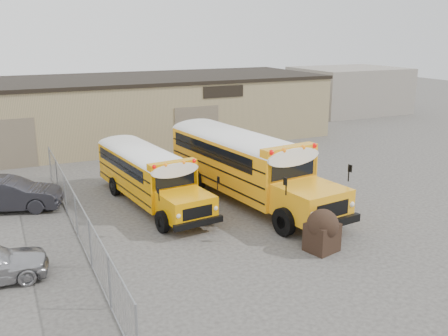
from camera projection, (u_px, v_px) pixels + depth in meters
name	position (u px, v px, depth m)	size (l,w,h in m)	color
ground	(245.00, 238.00, 19.83)	(120.00, 120.00, 0.00)	#3C3A37
warehouse	(121.00, 109.00, 36.67)	(30.20, 10.20, 4.67)	tan
chainlink_fence	(76.00, 215.00, 19.78)	(0.07, 18.07, 1.81)	gray
distant_building_right	(348.00, 90.00, 49.97)	(10.00, 8.00, 4.40)	gray
school_bus_left	(109.00, 149.00, 28.10)	(3.25, 9.24, 2.65)	#F09803
school_bus_right	(179.00, 136.00, 29.65)	(4.20, 11.54, 3.30)	#FFA715
tarp_bundle	(322.00, 230.00, 18.50)	(1.30, 1.22, 1.63)	black
car_dark	(8.00, 194.00, 22.72)	(1.62, 4.65, 1.53)	black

